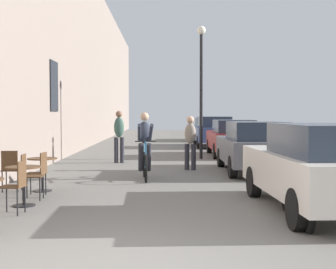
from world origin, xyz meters
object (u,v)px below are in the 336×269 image
(pedestrian_near, at_px, (190,140))
(parked_car_second, at_px, (254,146))
(cafe_table_mid, at_px, (24,177))
(cafe_chair_far_toward_street, at_px, (11,168))
(cafe_chair_mid_toward_wall, at_px, (29,173))
(parked_car_fourth, at_px, (213,131))
(street_lamp, at_px, (201,75))
(cafe_chair_far_toward_wall, at_px, (39,171))
(cafe_chair_mid_toward_street, at_px, (16,183))
(parked_car_nearest, at_px, (320,166))
(parked_motorcycle, at_px, (296,195))
(parked_car_fifth, at_px, (206,129))
(cafe_table_far, at_px, (42,167))
(pedestrian_mid, at_px, (119,134))
(parked_car_third, at_px, (232,137))
(cyclist_on_bicycle, at_px, (145,147))

(pedestrian_near, height_order, parked_car_second, pedestrian_near)
(cafe_table_mid, distance_m, cafe_chair_far_toward_street, 1.74)
(cafe_chair_mid_toward_wall, distance_m, parked_car_second, 6.73)
(cafe_chair_mid_toward_wall, xyz_separation_m, parked_car_fourth, (5.17, 14.89, 0.28))
(cafe_table_mid, xyz_separation_m, street_lamp, (3.95, 9.05, 2.59))
(cafe_chair_far_toward_wall, bearing_deg, cafe_chair_mid_toward_wall, -99.79)
(cafe_chair_mid_toward_street, bearing_deg, cafe_chair_far_toward_wall, 92.51)
(cafe_chair_far_toward_wall, relative_size, parked_car_fourth, 0.21)
(parked_car_nearest, height_order, parked_motorcycle, parked_car_nearest)
(parked_car_fifth, bearing_deg, street_lamp, -96.26)
(parked_car_second, height_order, parked_motorcycle, parked_car_second)
(cafe_table_far, distance_m, parked_car_nearest, 5.74)
(cafe_chair_far_toward_wall, bearing_deg, pedestrian_mid, 80.94)
(cafe_table_mid, xyz_separation_m, pedestrian_near, (3.34, 5.53, 0.38))
(cafe_chair_mid_toward_wall, relative_size, parked_motorcycle, 0.41)
(pedestrian_mid, height_order, parked_car_fourth, pedestrian_mid)
(parked_car_fourth, bearing_deg, parked_car_nearest, -89.61)
(cafe_chair_mid_toward_street, bearing_deg, parked_car_nearest, 1.48)
(cafe_chair_far_toward_street, height_order, parked_car_fifth, parked_car_fifth)
(cafe_chair_mid_toward_wall, distance_m, pedestrian_mid, 7.08)
(cafe_table_far, height_order, parked_car_second, parked_car_second)
(cafe_chair_mid_toward_street, bearing_deg, cafe_table_far, 93.71)
(street_lamp, height_order, parked_car_nearest, street_lamp)
(street_lamp, xyz_separation_m, parked_car_second, (1.16, -4.16, -2.35))
(parked_car_third, bearing_deg, cafe_chair_mid_toward_wall, -119.20)
(street_lamp, xyz_separation_m, parked_car_fourth, (1.14, 6.47, -2.31))
(parked_car_fifth, bearing_deg, cyclist_on_bicycle, -100.39)
(parked_car_fifth, distance_m, parked_motorcycle, 22.38)
(cafe_chair_mid_toward_street, relative_size, pedestrian_mid, 0.50)
(pedestrian_mid, relative_size, parked_car_second, 0.43)
(pedestrian_mid, bearing_deg, parked_car_third, 31.45)
(pedestrian_near, distance_m, parked_car_fifth, 15.73)
(cafe_chair_far_toward_street, distance_m, parked_motorcycle, 6.03)
(cafe_table_far, height_order, pedestrian_near, pedestrian_near)
(parked_car_second, relative_size, parked_motorcycle, 1.91)
(pedestrian_near, distance_m, parked_car_fourth, 10.13)
(cafe_chair_mid_toward_wall, xyz_separation_m, parked_car_third, (5.34, 9.56, 0.23))
(parked_motorcycle, bearing_deg, cafe_table_far, 148.50)
(pedestrian_near, height_order, parked_car_fourth, pedestrian_near)
(pedestrian_near, relative_size, parked_car_fifth, 0.40)
(cafe_chair_mid_toward_street, height_order, parked_car_nearest, parked_car_nearest)
(parked_car_nearest, height_order, parked_car_fifth, parked_car_nearest)
(cyclist_on_bicycle, distance_m, pedestrian_near, 2.33)
(cyclist_on_bicycle, relative_size, parked_car_second, 0.43)
(parked_car_fifth, bearing_deg, pedestrian_mid, -107.38)
(cafe_chair_mid_toward_street, xyz_separation_m, street_lamp, (3.88, 9.75, 2.59))
(cafe_chair_far_toward_wall, relative_size, parked_car_fifth, 0.22)
(cafe_table_mid, relative_size, parked_car_second, 0.18)
(cafe_chair_mid_toward_wall, relative_size, cafe_chair_far_toward_wall, 1.00)
(cafe_chair_mid_toward_wall, distance_m, parked_car_fourth, 15.77)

